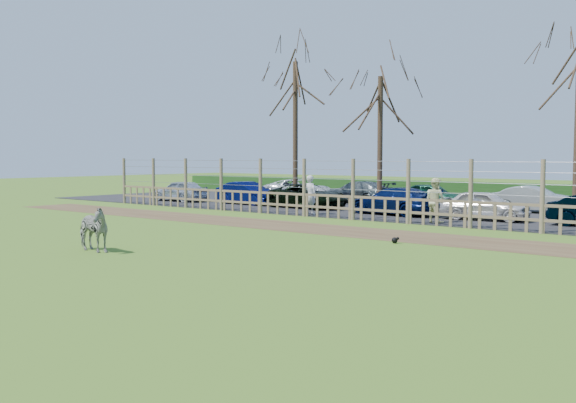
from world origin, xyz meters
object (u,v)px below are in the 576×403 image
Objects in this scene: car_2 at (308,196)px; car_3 at (394,201)px; visitor_b at (435,200)px; car_11 at (534,199)px; tree_left at (295,98)px; zebra at (91,229)px; car_1 at (247,193)px; visitor_a at (311,195)px; car_4 at (485,205)px; car_8 at (299,189)px; car_9 at (357,192)px; car_0 at (180,191)px; crow at (395,240)px; tree_mid at (380,110)px; car_10 at (431,195)px.

car_2 is 5.17m from car_3.
car_3 is (5.14, -0.56, 0.00)m from car_2.
car_11 is at bearing -87.34° from visitor_b.
tree_left is 5.30× the size of zebra.
tree_left is 18.03m from zebra.
car_1 is at bearing -154.47° from tree_left.
visitor_a is 0.49× the size of car_4.
car_3 and car_8 have the same top height.
zebra reaches higher than car_9.
visitor_b is at bearing 81.62° from car_0.
zebra is at bearing -130.11° from crow.
tree_mid reaches higher than crow.
visitor_a is at bearing -47.47° from car_3.
tree_left is 11.45m from visitor_b.
tree_mid reaches higher than visitor_b.
visitor_b is 0.49× the size of car_0.
zebra is 0.34× the size of car_2.
car_4 is (9.22, -0.46, 0.00)m from car_2.
car_4 is at bearing -116.59° from car_8.
tree_mid reaches higher than car_0.
visitor_b is 0.49× the size of car_4.
crow is 8.13m from car_4.
tree_left reaches higher than car_4.
car_11 is at bearing 18.13° from tree_mid.
car_0 is at bearing 136.09° from car_8.
car_11 is (13.87, -0.45, 0.00)m from car_8.
tree_left is at bearing -150.16° from car_8.
car_2 is at bearing 82.05° from car_4.
visitor_b reaches higher than car_9.
zebra is at bearing 87.48° from visitor_b.
car_10 is (-0.68, 5.07, 0.00)m from car_3.
car_11 is (9.63, 4.35, 0.00)m from car_2.
tree_mid is 8.30m from car_11.
crow is 0.06× the size of car_2.
zebra is 6.14× the size of crow.
car_8 is (-8.31, 20.03, 0.01)m from zebra.
car_2 is 4.54m from car_9.
car_0 is 1.00× the size of car_4.
car_4 is (13.26, -0.46, 0.00)m from car_1.
tree_left is 6.25m from car_9.
car_8 is at bearing 125.07° from tree_left.
visitor_a reaches higher than car_4.
zebra is 8.73m from crow.
car_3 is at bearing -13.99° from tree_left.
crow is at bearing -37.44° from zebra.
crow is (7.52, -5.89, -0.81)m from visitor_a.
tree_mid is 8.08m from car_4.
crow is 14.08m from car_10.
car_11 is (5.16, -0.15, 0.00)m from car_10.
visitor_b is (9.75, -3.72, -4.71)m from tree_left.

